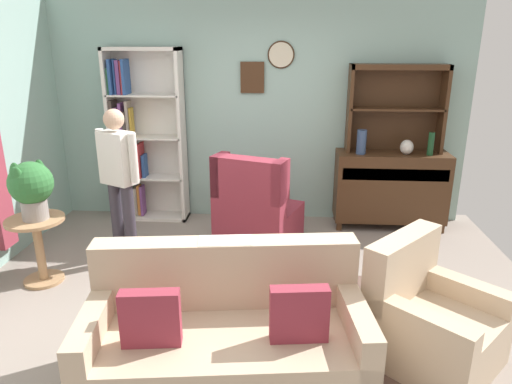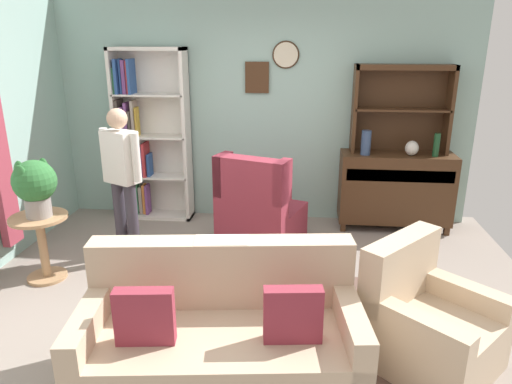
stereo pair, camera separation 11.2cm
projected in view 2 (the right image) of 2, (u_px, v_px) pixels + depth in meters
ground_plane at (242, 302)px, 4.12m from camera, size 5.40×4.60×0.02m
wall_back at (264, 107)px, 5.68m from camera, size 5.00×0.09×2.80m
area_rug at (262, 322)px, 3.81m from camera, size 2.37×1.68×0.01m
bookshelf at (146, 138)px, 5.76m from camera, size 0.90×0.30×2.10m
sideboard at (395, 187)px, 5.56m from camera, size 1.30×0.45×0.92m
sideboard_hutch at (402, 97)px, 5.33m from camera, size 1.10×0.26×1.00m
vase_tall at (366, 143)px, 5.34m from camera, size 0.11×0.11×0.28m
vase_round at (412, 148)px, 5.33m from camera, size 0.15×0.15×0.17m
bottle_wine at (436, 145)px, 5.26m from camera, size 0.07×0.07×0.27m
couch_floral at (221, 338)px, 3.10m from camera, size 1.89×1.06×0.90m
armchair_floral at (427, 326)px, 3.27m from camera, size 1.08×1.08×0.88m
wingback_chair at (259, 213)px, 5.09m from camera, size 1.01×1.02×1.05m
plant_stand at (42, 240)px, 4.39m from camera, size 0.52×0.52×0.64m
potted_plant_large at (34, 184)px, 4.21m from camera, size 0.39×0.39×0.53m
person_reading at (122, 174)px, 4.68m from camera, size 0.50×0.33×1.56m
coffee_table at (242, 268)px, 3.96m from camera, size 0.80×0.50×0.42m
book_stack at (259, 260)px, 3.87m from camera, size 0.22×0.16×0.07m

